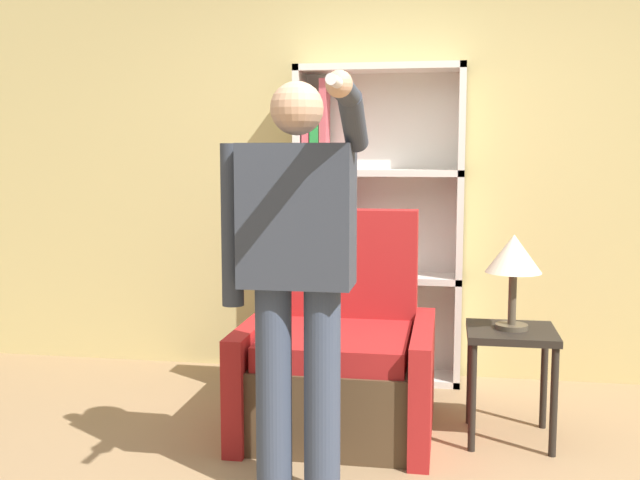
% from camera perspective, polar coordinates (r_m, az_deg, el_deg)
% --- Properties ---
extents(wall_back, '(8.00, 0.06, 2.80)m').
position_cam_1_polar(wall_back, '(4.81, 5.95, 6.27)').
color(wall_back, tan).
rests_on(wall_back, ground_plane).
extents(bookcase, '(1.03, 0.28, 1.96)m').
position_cam_1_polar(bookcase, '(4.70, 3.21, 0.88)').
color(bookcase, silver).
rests_on(bookcase, ground_plane).
extents(armchair, '(0.96, 0.92, 1.12)m').
position_cam_1_polar(armchair, '(3.95, 1.52, -9.28)').
color(armchair, '#4C3823').
rests_on(armchair, ground_plane).
extents(person_standing, '(0.60, 0.78, 1.71)m').
position_cam_1_polar(person_standing, '(3.00, -1.82, -1.82)').
color(person_standing, '#384256').
rests_on(person_standing, ground_plane).
extents(side_table, '(0.43, 0.43, 0.56)m').
position_cam_1_polar(side_table, '(3.86, 14.34, -8.03)').
color(side_table, black).
rests_on(side_table, ground_plane).
extents(table_lamp, '(0.27, 0.27, 0.47)m').
position_cam_1_polar(table_lamp, '(3.78, 14.54, -1.32)').
color(table_lamp, '#4C4233').
rests_on(table_lamp, side_table).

